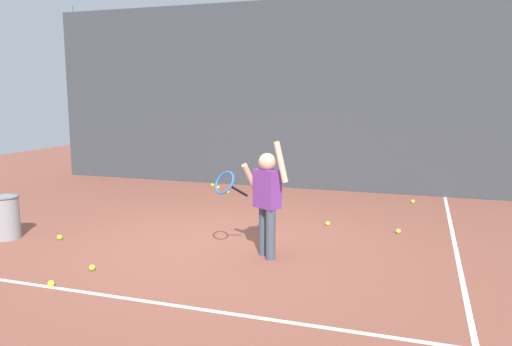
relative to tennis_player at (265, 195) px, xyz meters
name	(u,v)px	position (x,y,z in m)	size (l,w,h in m)	color
ground_plane	(216,244)	(-0.74, 0.28, -0.73)	(20.00, 20.00, 0.00)	brown
court_line_baseline	(137,300)	(-0.74, -1.54, -0.72)	(9.00, 0.05, 0.00)	white
court_line_sideline	(454,243)	(2.11, 1.28, -0.72)	(0.05, 9.00, 0.00)	white
back_fence_windscreen	(295,96)	(-0.74, 4.29, 1.10)	(10.65, 0.08, 3.65)	#383D42
fence_post_0	(76,92)	(-5.91, 4.35, 1.18)	(0.09, 0.09, 3.80)	slate
fence_post_1	(296,92)	(-0.74, 4.35, 1.18)	(0.09, 0.09, 3.80)	slate
tennis_player	(265,195)	(0.00, 0.00, 0.00)	(0.88, 0.54, 1.35)	#3F4C59
ball_hopper	(5,217)	(-3.43, -0.35, -0.44)	(0.38, 0.38, 0.56)	gray
tennis_ball_0	(60,237)	(-2.72, -0.19, -0.69)	(0.07, 0.07, 0.07)	#CCE033
tennis_ball_1	(218,187)	(-2.13, 3.69, -0.69)	(0.07, 0.07, 0.07)	#CCE033
tennis_ball_2	(328,224)	(0.44, 1.59, -0.69)	(0.07, 0.07, 0.07)	#CCE033
tennis_ball_3	(213,185)	(-2.34, 3.89, -0.69)	(0.07, 0.07, 0.07)	#CCE033
tennis_ball_4	(413,201)	(1.56, 3.52, -0.69)	(0.07, 0.07, 0.07)	#CCE033
tennis_ball_5	(51,284)	(-1.71, -1.53, -0.69)	(0.07, 0.07, 0.07)	#CCE033
tennis_ball_6	(92,268)	(-1.61, -1.02, -0.69)	(0.07, 0.07, 0.07)	#CCE033
tennis_ball_7	(228,192)	(-1.78, 3.31, -0.69)	(0.07, 0.07, 0.07)	#CCE033
tennis_ball_8	(398,231)	(1.41, 1.49, -0.69)	(0.07, 0.07, 0.07)	#CCE033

